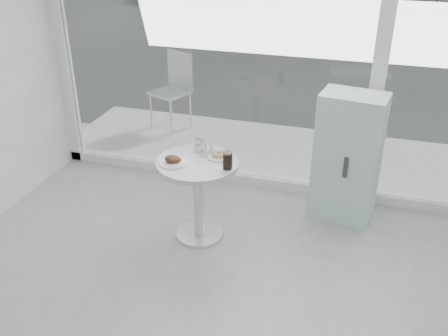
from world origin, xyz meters
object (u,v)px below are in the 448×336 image
(plate_donut, at_px, (219,155))
(mint_cabinet, at_px, (347,158))
(cola_glass, at_px, (228,161))
(patio_chair, at_px, (174,86))
(plate_fritter, at_px, (173,160))
(water_tumbler_b, at_px, (208,149))
(water_tumbler_a, at_px, (199,146))
(main_table, at_px, (198,183))

(plate_donut, bearing_deg, mint_cabinet, 29.75)
(plate_donut, relative_size, cola_glass, 1.25)
(patio_chair, xyz_separation_m, plate_fritter, (0.95, -2.36, 0.17))
(water_tumbler_b, bearing_deg, plate_fritter, -130.93)
(patio_chair, xyz_separation_m, water_tumbler_b, (1.17, -2.10, 0.20))
(plate_fritter, xyz_separation_m, plate_donut, (0.34, 0.22, -0.01))
(water_tumbler_a, bearing_deg, patio_chair, 117.60)
(water_tumbler_a, bearing_deg, plate_donut, -19.18)
(plate_fritter, relative_size, cola_glass, 1.50)
(patio_chair, height_order, plate_fritter, patio_chair)
(patio_chair, distance_m, water_tumbler_b, 2.41)
(plate_donut, distance_m, water_tumbler_b, 0.12)
(main_table, xyz_separation_m, water_tumbler_b, (0.04, 0.17, 0.27))
(water_tumbler_a, distance_m, water_tumbler_b, 0.10)
(main_table, distance_m, water_tumbler_b, 0.32)
(patio_chair, bearing_deg, water_tumbler_a, -39.82)
(plate_fritter, distance_m, plate_donut, 0.40)
(patio_chair, bearing_deg, plate_fritter, -45.53)
(patio_chair, distance_m, water_tumbler_a, 2.34)
(plate_donut, xyz_separation_m, water_tumbler_a, (-0.20, 0.07, 0.03))
(water_tumbler_a, height_order, cola_glass, cola_glass)
(main_table, distance_m, mint_cabinet, 1.43)
(mint_cabinet, bearing_deg, plate_donut, -141.44)
(plate_fritter, relative_size, water_tumbler_a, 2.05)
(main_table, distance_m, patio_chair, 2.53)
(main_table, bearing_deg, water_tumbler_b, 75.80)
(plate_fritter, relative_size, water_tumbler_b, 2.05)
(mint_cabinet, relative_size, patio_chair, 1.24)
(mint_cabinet, relative_size, water_tumbler_a, 11.12)
(patio_chair, bearing_deg, main_table, -40.83)
(water_tumbler_a, xyz_separation_m, cola_glass, (0.34, -0.25, 0.02))
(water_tumbler_a, height_order, water_tumbler_b, same)
(plate_fritter, bearing_deg, water_tumbler_a, 65.44)
(main_table, bearing_deg, plate_donut, 39.07)
(water_tumbler_b, height_order, cola_glass, cola_glass)
(plate_fritter, distance_m, water_tumbler_b, 0.35)
(mint_cabinet, height_order, plate_fritter, mint_cabinet)
(mint_cabinet, height_order, water_tumbler_a, mint_cabinet)
(main_table, xyz_separation_m, plate_donut, (0.15, 0.12, 0.24))
(plate_fritter, xyz_separation_m, water_tumbler_b, (0.23, 0.26, 0.02))
(patio_chair, height_order, plate_donut, patio_chair)
(water_tumbler_a, relative_size, water_tumbler_b, 1.00)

